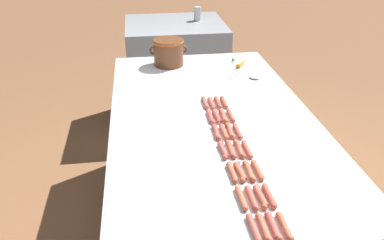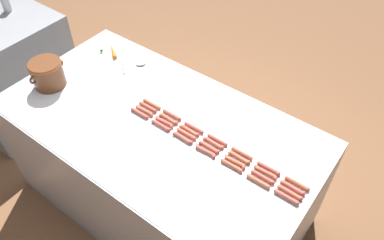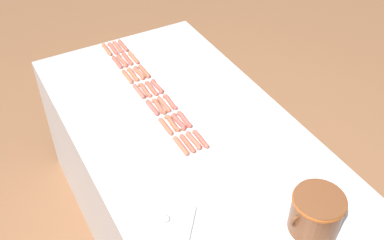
{
  "view_description": "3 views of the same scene",
  "coord_description": "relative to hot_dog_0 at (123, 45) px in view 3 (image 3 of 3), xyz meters",
  "views": [
    {
      "loc": [
        -0.37,
        -1.88,
        1.87
      ],
      "look_at": [
        -0.14,
        -0.19,
        0.96
      ],
      "focal_mm": 37.45,
      "sensor_mm": 36.0,
      "label": 1
    },
    {
      "loc": [
        -1.16,
        -1.14,
        2.55
      ],
      "look_at": [
        0.12,
        -0.18,
        0.91
      ],
      "focal_mm": 35.52,
      "sensor_mm": 36.0,
      "label": 2
    },
    {
      "loc": [
        0.82,
        1.55,
        2.44
      ],
      "look_at": [
        -0.0,
        0.06,
        0.98
      ],
      "focal_mm": 42.74,
      "sensor_mm": 36.0,
      "label": 3
    }
  ],
  "objects": [
    {
      "name": "hot_dog_8",
      "position": [
        0.04,
        0.16,
        0.0
      ],
      "size": [
        0.03,
        0.14,
        0.02
      ],
      "color": "#B25142",
      "rests_on": "griddle_counter"
    },
    {
      "name": "hot_dog_15",
      "position": [
        0.07,
        0.16,
        0.0
      ],
      "size": [
        0.03,
        0.14,
        0.02
      ],
      "color": "#B85942",
      "rests_on": "griddle_counter"
    },
    {
      "name": "hot_dog_14",
      "position": [
        0.07,
        0.0,
        0.0
      ],
      "size": [
        0.03,
        0.14,
        0.02
      ],
      "color": "#BE5346",
      "rests_on": "griddle_counter"
    },
    {
      "name": "hot_dog_26",
      "position": [
        0.11,
        0.84,
        0.0
      ],
      "size": [
        0.03,
        0.14,
        0.02
      ],
      "color": "#B25740",
      "rests_on": "griddle_counter"
    },
    {
      "name": "hot_dog_20",
      "position": [
        0.07,
        1.0,
        0.0
      ],
      "size": [
        0.02,
        0.14,
        0.02
      ],
      "color": "#B3513E",
      "rests_on": "griddle_counter"
    },
    {
      "name": "hot_dog_11",
      "position": [
        0.04,
        0.67,
        0.0
      ],
      "size": [
        0.02,
        0.14,
        0.02
      ],
      "color": "#BD5A43",
      "rests_on": "griddle_counter"
    },
    {
      "name": "hot_dog_18",
      "position": [
        0.07,
        0.67,
        0.0
      ],
      "size": [
        0.03,
        0.14,
        0.02
      ],
      "color": "#BA5741",
      "rests_on": "griddle_counter"
    },
    {
      "name": "hot_dog_27",
      "position": [
        0.11,
        1.0,
        0.0
      ],
      "size": [
        0.02,
        0.14,
        0.02
      ],
      "color": "#B85940",
      "rests_on": "griddle_counter"
    },
    {
      "name": "hot_dog_3",
      "position": [
        -0.0,
        0.5,
        0.0
      ],
      "size": [
        0.03,
        0.14,
        0.02
      ],
      "color": "#B85246",
      "rests_on": "griddle_counter"
    },
    {
      "name": "serving_spoon",
      "position": [
        0.35,
        1.38,
        -0.0
      ],
      "size": [
        0.2,
        0.23,
        0.02
      ],
      "color": "#B7B7BC",
      "rests_on": "griddle_counter"
    },
    {
      "name": "hot_dog_7",
      "position": [
        0.03,
        -0.0,
        0.0
      ],
      "size": [
        0.03,
        0.14,
        0.02
      ],
      "color": "#BB5B43",
      "rests_on": "griddle_counter"
    },
    {
      "name": "griddle_counter",
      "position": [
        0.02,
        0.88,
        -0.46
      ],
      "size": [
        1.08,
        2.0,
        0.89
      ],
      "color": "#ADAFB5",
      "rests_on": "ground_plane"
    },
    {
      "name": "hot_dog_21",
      "position": [
        0.11,
        -0.01,
        0.0
      ],
      "size": [
        0.03,
        0.14,
        0.02
      ],
      "color": "#B05B3D",
      "rests_on": "griddle_counter"
    },
    {
      "name": "hot_dog_22",
      "position": [
        0.11,
        0.16,
        0.0
      ],
      "size": [
        0.03,
        0.14,
        0.02
      ],
      "color": "#B84F40",
      "rests_on": "griddle_counter"
    },
    {
      "name": "hot_dog_2",
      "position": [
        0.0,
        0.33,
        0.0
      ],
      "size": [
        0.03,
        0.14,
        0.02
      ],
      "color": "#B3563D",
      "rests_on": "griddle_counter"
    },
    {
      "name": "hot_dog_23",
      "position": [
        0.11,
        0.33,
        0.0
      ],
      "size": [
        0.03,
        0.14,
        0.02
      ],
      "color": "#BA583D",
      "rests_on": "griddle_counter"
    },
    {
      "name": "hot_dog_4",
      "position": [
        -0.0,
        0.67,
        0.0
      ],
      "size": [
        0.03,
        0.14,
        0.02
      ],
      "color": "#B35245",
      "rests_on": "griddle_counter"
    },
    {
      "name": "hot_dog_16",
      "position": [
        0.07,
        0.33,
        0.0
      ],
      "size": [
        0.03,
        0.14,
        0.02
      ],
      "color": "#BA5C3E",
      "rests_on": "griddle_counter"
    },
    {
      "name": "hot_dog_1",
      "position": [
        -0.0,
        0.16,
        0.0
      ],
      "size": [
        0.02,
        0.14,
        0.02
      ],
      "color": "#BB5D40",
      "rests_on": "griddle_counter"
    },
    {
      "name": "hot_dog_25",
      "position": [
        0.11,
        0.66,
        0.0
      ],
      "size": [
        0.03,
        0.14,
        0.02
      ],
      "color": "#B45045",
      "rests_on": "griddle_counter"
    },
    {
      "name": "hot_dog_13",
      "position": [
        0.04,
        1.0,
        0.0
      ],
      "size": [
        0.03,
        0.14,
        0.02
      ],
      "color": "#B05B46",
      "rests_on": "griddle_counter"
    },
    {
      "name": "hot_dog_6",
      "position": [
        0.0,
        1.0,
        0.0
      ],
      "size": [
        0.03,
        0.14,
        0.02
      ],
      "color": "#B75243",
      "rests_on": "griddle_counter"
    },
    {
      "name": "bean_pot",
      "position": [
        -0.14,
        1.68,
        0.09
      ],
      "size": [
        0.27,
        0.21,
        0.18
      ],
      "color": "brown",
      "rests_on": "griddle_counter"
    },
    {
      "name": "hot_dog_19",
      "position": [
        0.07,
        0.83,
        0.0
      ],
      "size": [
        0.03,
        0.14,
        0.02
      ],
      "color": "#B8593E",
      "rests_on": "griddle_counter"
    },
    {
      "name": "hot_dog_24",
      "position": [
        0.11,
        0.5,
        0.0
      ],
      "size": [
        0.03,
        0.14,
        0.02
      ],
      "color": "#B95444",
      "rests_on": "griddle_counter"
    },
    {
      "name": "hot_dog_17",
      "position": [
        0.07,
        0.5,
        0.0
      ],
      "size": [
        0.03,
        0.14,
        0.02
      ],
      "color": "#BA5742",
      "rests_on": "griddle_counter"
    },
    {
      "name": "ground_plane",
      "position": [
        0.02,
        0.88,
        -0.9
      ],
      "size": [
        20.0,
        20.0,
        0.0
      ],
      "primitive_type": "plane",
      "color": "brown"
    },
    {
      "name": "hot_dog_10",
      "position": [
        0.04,
        0.5,
        0.0
      ],
      "size": [
        0.03,
        0.14,
        0.02
      ],
      "color": "#B75341",
      "rests_on": "griddle_counter"
    },
    {
      "name": "hot_dog_12",
      "position": [
        0.04,
        0.83,
        0.0
      ],
      "size": [
        0.03,
        0.14,
        0.02
      ],
      "color": "#BC5044",
      "rests_on": "griddle_counter"
    },
    {
      "name": "hot_dog_5",
      "position": [
        0.0,
        0.83,
        0.0
      ],
      "size": [
        0.03,
        0.14,
        0.02
      ],
      "color": "#BA5147",
      "rests_on": "griddle_counter"
    },
    {
      "name": "hot_dog_0",
      "position": [
        0.0,
        0.0,
        0.0
      ],
      "size": [
        0.03,
        0.14,
        0.02
      ],
      "color": "#B05343",
      "rests_on": "griddle_counter"
    },
    {
      "name": "hot_dog_9",
      "position": [
        0.03,
        0.33,
        0.0
      ],
      "size": [
        0.03,
        0.14,
        0.02
      ],
      "color": "#B95A41",
      "rests_on": "griddle_counter"
    }
  ]
}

